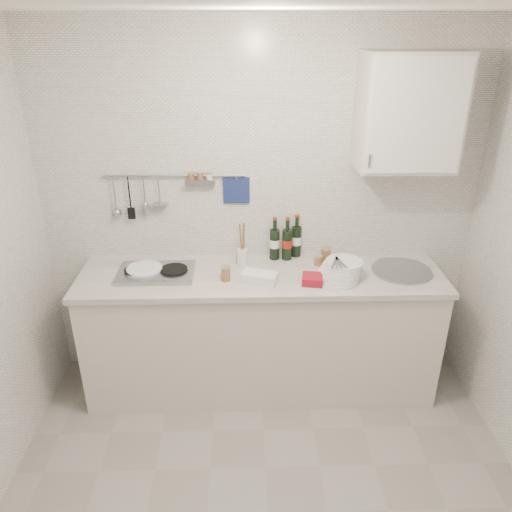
{
  "coord_description": "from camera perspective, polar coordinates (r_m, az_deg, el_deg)",
  "views": [
    {
      "loc": [
        -0.12,
        -1.87,
        2.45
      ],
      "look_at": [
        -0.04,
        0.9,
        1.14
      ],
      "focal_mm": 35.0,
      "sensor_mm": 36.0,
      "label": 1
    }
  ],
  "objects": [
    {
      "name": "jar_c",
      "position": [
        3.47,
        7.11,
        -0.46
      ],
      "size": [
        0.06,
        0.06,
        0.07
      ],
      "rotation": [
        0.0,
        0.0,
        -0.16
      ],
      "color": "brown",
      "rests_on": "counter"
    },
    {
      "name": "plate_stack_sink",
      "position": [
        3.29,
        9.59,
        -1.69
      ],
      "size": [
        0.32,
        0.3,
        0.13
      ],
      "rotation": [
        0.0,
        0.0,
        -0.06
      ],
      "color": "white",
      "rests_on": "counter"
    },
    {
      "name": "jar_b",
      "position": [
        3.53,
        7.99,
        0.19
      ],
      "size": [
        0.07,
        0.07,
        0.1
      ],
      "rotation": [
        0.0,
        0.0,
        0.37
      ],
      "color": "brown",
      "rests_on": "counter"
    },
    {
      "name": "counter",
      "position": [
        3.6,
        0.66,
        -8.89
      ],
      "size": [
        2.44,
        0.64,
        0.96
      ],
      "color": "beige",
      "rests_on": "floor"
    },
    {
      "name": "ceiling",
      "position": [
        1.87,
        2.21,
        26.7
      ],
      "size": [
        3.0,
        3.0,
        0.0
      ],
      "primitive_type": "plane",
      "rotation": [
        3.14,
        0.0,
        0.0
      ],
      "color": "silver",
      "rests_on": "back_wall"
    },
    {
      "name": "utensil_crock",
      "position": [
        3.43,
        -1.56,
        0.14
      ],
      "size": [
        0.08,
        0.08,
        0.31
      ],
      "rotation": [
        0.0,
        0.0,
        0.12
      ],
      "color": "white",
      "rests_on": "counter"
    },
    {
      "name": "strawberry_punnet",
      "position": [
        3.23,
        6.45,
        -2.68
      ],
      "size": [
        0.15,
        0.15,
        0.05
      ],
      "primitive_type": "cube",
      "rotation": [
        0.0,
        0.0,
        -0.16
      ],
      "color": "#AD1322",
      "rests_on": "counter"
    },
    {
      "name": "wall_cabinet",
      "position": [
        3.29,
        17.07,
        15.45
      ],
      "size": [
        0.6,
        0.38,
        0.7
      ],
      "color": "beige",
      "rests_on": "back_wall"
    },
    {
      "name": "back_wall",
      "position": [
        3.49,
        0.43,
        5.11
      ],
      "size": [
        3.0,
        0.02,
        2.5
      ],
      "primitive_type": "cube",
      "color": "silver",
      "rests_on": "floor"
    },
    {
      "name": "wall_rail",
      "position": [
        3.43,
        -9.63,
        7.5
      ],
      "size": [
        0.98,
        0.09,
        0.34
      ],
      "color": "#93969B",
      "rests_on": "back_wall"
    },
    {
      "name": "butter_dish",
      "position": [
        3.22,
        0.42,
        -2.49
      ],
      "size": [
        0.25,
        0.18,
        0.07
      ],
      "primitive_type": "cube",
      "rotation": [
        0.0,
        0.0,
        -0.33
      ],
      "color": "white",
      "rests_on": "counter"
    },
    {
      "name": "plate_stack_hob",
      "position": [
        3.4,
        -12.77,
        -1.72
      ],
      "size": [
        0.26,
        0.26,
        0.05
      ],
      "rotation": [
        0.0,
        0.0,
        -0.15
      ],
      "color": "#4B66AB",
      "rests_on": "counter"
    },
    {
      "name": "jar_d",
      "position": [
        3.24,
        -3.49,
        -2.0
      ],
      "size": [
        0.06,
        0.06,
        0.1
      ],
      "rotation": [
        0.0,
        0.0,
        -0.22
      ],
      "color": "brown",
      "rests_on": "counter"
    },
    {
      "name": "wine_bottles",
      "position": [
        3.51,
        3.46,
        2.1
      ],
      "size": [
        0.23,
        0.13,
        0.31
      ],
      "rotation": [
        0.0,
        0.0,
        0.28
      ],
      "color": "black",
      "rests_on": "counter"
    },
    {
      "name": "jar_a",
      "position": [
        3.47,
        -1.76,
        -0.12
      ],
      "size": [
        0.07,
        0.07,
        0.09
      ],
      "rotation": [
        0.0,
        0.0,
        0.24
      ],
      "color": "brown",
      "rests_on": "counter"
    }
  ]
}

